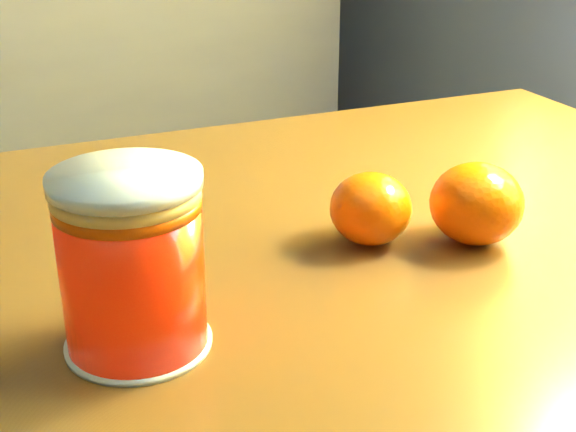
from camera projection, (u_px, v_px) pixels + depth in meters
table at (292, 352)px, 0.63m from camera, size 1.01×0.79×0.69m
juice_glass at (132, 264)px, 0.46m from camera, size 0.09×0.09×0.11m
orange_front at (371, 208)px, 0.60m from camera, size 0.08×0.08×0.05m
orange_back at (477, 204)px, 0.60m from camera, size 0.07×0.07×0.06m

